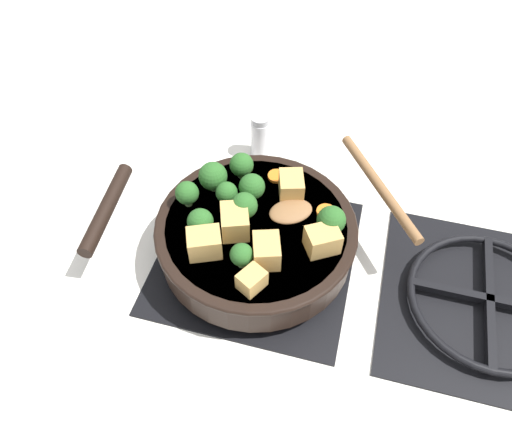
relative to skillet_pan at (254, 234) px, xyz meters
The scene contains 23 objects.
ground_plane 0.06m from the skillet_pan, 94.90° to the left, with size 2.40×2.40×0.00m, color white.
front_burner_grate 0.05m from the skillet_pan, 94.90° to the left, with size 0.31×0.31×0.03m.
rear_burner_grate 0.37m from the skillet_pan, 90.03° to the left, with size 0.31×0.31×0.03m.
skillet_pan is the anchor object (origin of this frame).
wooden_spoon 0.15m from the skillet_pan, 124.34° to the left, with size 0.23×0.24×0.02m.
tofu_cube_center_large 0.12m from the skillet_pan, 13.18° to the left, with size 0.04×0.03×0.03m, color tan.
tofu_cube_near_handle 0.10m from the skillet_pan, 39.20° to the right, with size 0.05×0.04×0.04m, color tan.
tofu_cube_east_chunk 0.08m from the skillet_pan, 29.88° to the left, with size 0.05×0.04×0.04m, color tan.
tofu_cube_west_chunk 0.12m from the skillet_pan, 80.11° to the left, with size 0.05×0.04×0.04m, color tan.
tofu_cube_back_piece 0.05m from the skillet_pan, 52.24° to the right, with size 0.05×0.04×0.04m, color tan.
tofu_cube_front_piece 0.09m from the skillet_pan, 151.69° to the left, with size 0.05×0.04×0.04m, color tan.
broccoli_floret_near_spoon 0.09m from the skillet_pan, ahead, with size 0.03×0.03×0.04m.
broccoli_floret_center_top 0.07m from the skillet_pan, 160.76° to the right, with size 0.04×0.04×0.05m.
broccoli_floret_east_rim 0.11m from the skillet_pan, 153.39° to the right, with size 0.04×0.04×0.05m.
broccoli_floret_west_rim 0.10m from the skillet_pan, 62.61° to the right, with size 0.04×0.04×0.05m.
broccoli_floret_north_edge 0.12m from the skillet_pan, 96.20° to the right, with size 0.04×0.04×0.04m.
broccoli_floret_south_cluster 0.08m from the skillet_pan, 119.33° to the right, with size 0.03×0.03×0.04m.
broccoli_floret_mid_floret 0.06m from the skillet_pan, 114.90° to the right, with size 0.04×0.04×0.05m.
broccoli_floret_small_inner 0.12m from the skillet_pan, 96.82° to the left, with size 0.04×0.04×0.05m.
broccoli_floret_tall_stem 0.11m from the skillet_pan, 123.22° to the right, with size 0.05×0.05×0.05m.
carrot_slice_orange_thin 0.11m from the skillet_pan, behind, with size 0.03×0.03×0.01m, color orange.
carrot_slice_near_center 0.12m from the skillet_pan, 116.10° to the left, with size 0.03×0.03×0.01m, color orange.
salt_shaker 0.25m from the skillet_pan, 167.46° to the right, with size 0.04×0.04×0.09m.
Camera 1 is at (0.46, 0.12, 0.67)m, focal length 35.00 mm.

